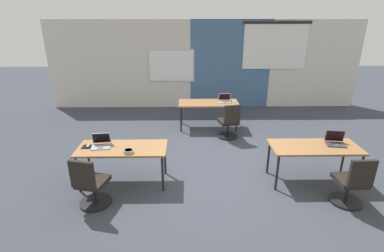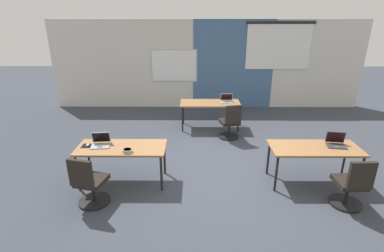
# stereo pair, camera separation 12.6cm
# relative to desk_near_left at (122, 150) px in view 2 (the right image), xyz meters

# --- Properties ---
(ground_plane) EXTENTS (24.00, 24.00, 0.00)m
(ground_plane) POSITION_rel_desk_near_left_xyz_m (1.75, 0.60, -0.66)
(ground_plane) COLOR #383D47
(back_wall_assembly) EXTENTS (10.00, 0.27, 2.80)m
(back_wall_assembly) POSITION_rel_desk_near_left_xyz_m (1.78, 4.80, 0.75)
(back_wall_assembly) COLOR silver
(back_wall_assembly) RESTS_ON ground
(desk_near_left) EXTENTS (1.60, 0.70, 0.72)m
(desk_near_left) POSITION_rel_desk_near_left_xyz_m (0.00, 0.00, 0.00)
(desk_near_left) COLOR olive
(desk_near_left) RESTS_ON ground
(desk_near_right) EXTENTS (1.60, 0.70, 0.72)m
(desk_near_right) POSITION_rel_desk_near_left_xyz_m (3.50, 0.00, 0.00)
(desk_near_right) COLOR olive
(desk_near_right) RESTS_ON ground
(desk_far_center) EXTENTS (1.60, 0.70, 0.72)m
(desk_far_center) POSITION_rel_desk_near_left_xyz_m (1.75, 2.80, 0.00)
(desk_far_center) COLOR olive
(desk_far_center) RESTS_ON ground
(laptop_near_right_end) EXTENTS (0.37, 0.32, 0.24)m
(laptop_near_right_end) POSITION_rel_desk_near_left_xyz_m (3.90, 0.08, 0.11)
(laptop_near_right_end) COLOR #333338
(laptop_near_right_end) RESTS_ON desk_near_right
(chair_near_right_end) EXTENTS (0.52, 0.55, 0.92)m
(chair_near_right_end) POSITION_rel_desk_near_left_xyz_m (3.84, -0.76, -0.28)
(chair_near_right_end) COLOR black
(chair_near_right_end) RESTS_ON ground
(laptop_far_right) EXTENTS (0.33, 0.32, 0.22)m
(laptop_far_right) POSITION_rel_desk_near_left_xyz_m (2.19, 2.83, 0.11)
(laptop_far_right) COLOR #9E9EA3
(laptop_far_right) RESTS_ON desk_far_center
(mouse_far_right) EXTENTS (0.07, 0.11, 0.03)m
(mouse_far_right) POSITION_rel_desk_near_left_xyz_m (2.42, 2.79, 0.08)
(mouse_far_right) COLOR silver
(mouse_far_right) RESTS_ON desk_far_center
(chair_far_right) EXTENTS (0.53, 0.58, 0.92)m
(chair_far_right) POSITION_rel_desk_near_left_xyz_m (2.22, 2.05, -0.28)
(chair_far_right) COLOR black
(chair_far_right) RESTS_ON ground
(laptop_near_left_end) EXTENTS (0.36, 0.33, 0.23)m
(laptop_near_left_end) POSITION_rel_desk_near_left_xyz_m (-0.39, 0.05, 0.11)
(laptop_near_left_end) COLOR #9E9EA3
(laptop_near_left_end) RESTS_ON desk_near_left
(mousepad_near_left_end) EXTENTS (0.22, 0.19, 0.00)m
(mousepad_near_left_end) POSITION_rel_desk_near_left_xyz_m (-0.62, 0.03, 0.06)
(mousepad_near_left_end) COLOR black
(mousepad_near_left_end) RESTS_ON desk_near_left
(mouse_near_left_end) EXTENTS (0.06, 0.10, 0.03)m
(mouse_near_left_end) POSITION_rel_desk_near_left_xyz_m (-0.62, 0.03, 0.08)
(mouse_near_left_end) COLOR #B2B2B7
(mouse_near_left_end) RESTS_ON mousepad_near_left_end
(chair_near_left_end) EXTENTS (0.53, 0.58, 0.92)m
(chair_near_left_end) POSITION_rel_desk_near_left_xyz_m (-0.38, -0.73, -0.28)
(chair_near_left_end) COLOR black
(chair_near_left_end) RESTS_ON ground
(snack_bowl) EXTENTS (0.18, 0.18, 0.06)m
(snack_bowl) POSITION_rel_desk_near_left_xyz_m (0.16, -0.22, 0.10)
(snack_bowl) COLOR tan
(snack_bowl) RESTS_ON desk_near_left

